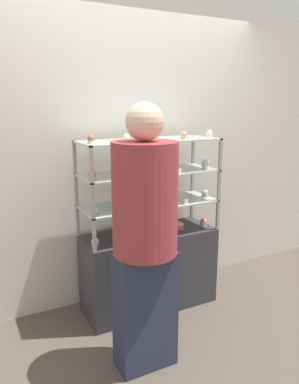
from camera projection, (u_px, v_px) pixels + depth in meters
ground_plane at (150, 305)px, 3.31m from camera, size 20.00×20.00×0.00m
back_wall at (131, 154)px, 3.31m from camera, size 8.00×0.05×2.60m
display_base at (150, 270)px, 3.23m from camera, size 1.14×0.42×0.68m
display_riser_lower at (150, 205)px, 3.10m from camera, size 1.14×0.42×0.26m
display_riser_middle at (150, 174)px, 3.04m from camera, size 1.14×0.42×0.26m
display_riser_upper at (150, 142)px, 2.98m from camera, size 1.14×0.42×0.26m
layer_cake_centerpiece at (156, 193)px, 3.18m from camera, size 0.19×0.19×0.12m
sheet_cake_frosted at (168, 226)px, 3.22m from camera, size 0.23×0.17×0.06m
cupcake_0 at (95, 242)px, 2.84m from camera, size 0.06×0.06×0.07m
cupcake_1 at (153, 230)px, 3.12m from camera, size 0.06×0.06×0.07m
cupcake_2 at (203, 222)px, 3.31m from camera, size 0.06×0.06×0.07m
price_tag_0 at (162, 237)px, 2.99m from camera, size 0.04×0.00×0.04m
cupcake_3 at (95, 210)px, 2.76m from camera, size 0.05×0.05×0.07m
cupcake_4 at (137, 204)px, 2.93m from camera, size 0.05×0.05×0.07m
cupcake_5 at (205, 193)px, 3.28m from camera, size 0.05×0.05×0.07m
price_tag_1 at (186, 202)px, 3.03m from camera, size 0.04×0.00×0.04m
cupcake_6 at (92, 174)px, 2.73m from camera, size 0.07×0.07×0.08m
cupcake_7 at (154, 169)px, 2.94m from camera, size 0.07×0.07×0.08m
cupcake_8 at (206, 164)px, 3.17m from camera, size 0.07×0.07×0.08m
price_tag_2 at (180, 171)px, 2.94m from camera, size 0.04×0.00×0.04m
cupcake_9 at (91, 140)px, 2.66m from camera, size 0.05×0.05×0.06m
cupcake_10 at (127, 138)px, 2.77m from camera, size 0.05×0.05×0.06m
cupcake_11 at (155, 137)px, 2.86m from camera, size 0.05×0.05×0.06m
cupcake_12 at (184, 135)px, 3.01m from camera, size 0.05×0.05×0.06m
cupcake_13 at (210, 134)px, 3.13m from camera, size 0.05×0.05×0.06m
price_tag_3 at (134, 140)px, 2.70m from camera, size 0.04×0.00×0.04m
customer_figure at (145, 234)px, 2.36m from camera, size 0.41×0.41×1.75m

